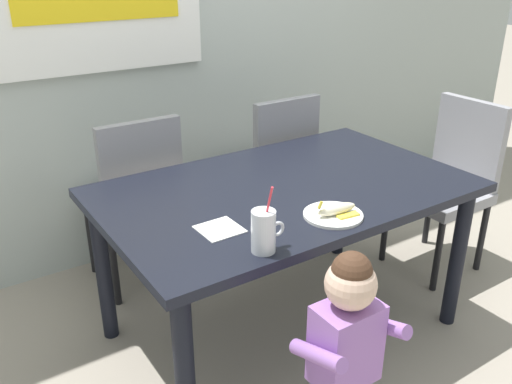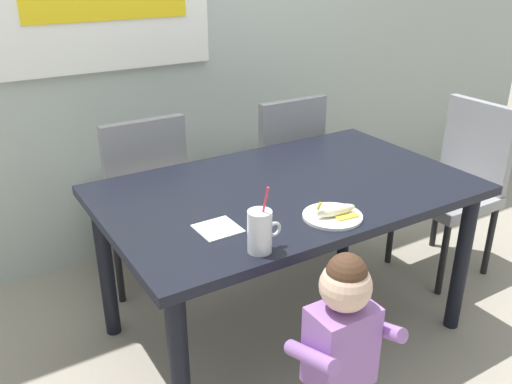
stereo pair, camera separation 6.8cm
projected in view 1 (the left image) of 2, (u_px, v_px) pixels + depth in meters
ground_plane at (282, 327)px, 2.66m from camera, size 24.00×24.00×0.00m
back_wall at (160, 0)px, 2.97m from camera, size 6.40×0.17×2.90m
dining_table at (285, 204)px, 2.39m from camera, size 1.60×0.99×0.76m
dining_chair_left at (136, 194)px, 2.80m from camera, size 0.44×0.44×0.96m
dining_chair_right at (274, 165)px, 3.19m from camera, size 0.44×0.45×0.96m
dining_chair_far at (451, 176)px, 3.03m from camera, size 0.44×0.44×0.96m
toddler_standing at (347, 335)px, 1.79m from camera, size 0.33×0.24×0.84m
milk_cup at (264, 233)px, 1.81m from camera, size 0.13×0.08×0.25m
snack_plate at (333, 215)px, 2.08m from camera, size 0.23×0.23×0.01m
peeled_banana at (337, 209)px, 2.06m from camera, size 0.17×0.12×0.07m
paper_napkin at (220, 229)px, 1.98m from camera, size 0.15×0.15×0.00m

